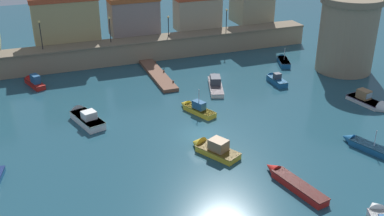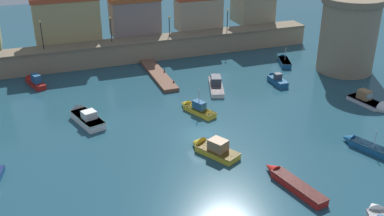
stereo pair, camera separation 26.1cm
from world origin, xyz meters
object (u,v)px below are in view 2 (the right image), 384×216
Objects in this scene: quay_lamp_3 at (227,16)px; moored_boat_2 at (276,79)px; moored_boat_3 at (372,103)px; moored_boat_13 at (215,82)px; quay_lamp_2 at (169,23)px; moored_boat_12 at (195,108)px; quay_lamp_1 at (111,25)px; moored_boat_4 at (211,148)px; moored_boat_0 at (291,182)px; fortress_tower at (348,34)px; quay_lamp_0 at (41,30)px; moored_boat_8 at (284,61)px; moored_boat_6 at (84,116)px; moored_boat_9 at (34,81)px; moored_boat_7 at (364,145)px.

moored_boat_2 is (0.20, -14.81, -4.75)m from quay_lamp_3.
moored_boat_13 is at bearing -140.94° from moored_boat_3.
moored_boat_12 is at bearing -99.54° from quay_lamp_2.
quay_lamp_2 is 0.70× the size of moored_boat_2.
moored_boat_4 is (3.47, -28.14, -4.93)m from quay_lamp_1.
quay_lamp_2 reaches higher than moored_boat_3.
quay_lamp_3 reaches higher than moored_boat_0.
moored_boat_13 is (-7.58, 1.74, -0.01)m from moored_boat_2.
fortress_tower is 29.36m from moored_boat_4.
quay_lamp_0 is 0.82× the size of moored_boat_8.
quay_lamp_1 is (-28.83, 14.06, 0.37)m from fortress_tower.
quay_lamp_3 is 0.50× the size of moored_boat_6.
moored_boat_4 is (-14.21, -28.14, -4.71)m from quay_lamp_3.
quay_lamp_0 is at bearing 180.00° from quay_lamp_3.
moored_boat_6 is at bearing -178.60° from moored_boat_9.
moored_boat_7 is at bearing -152.40° from moored_boat_9.
moored_boat_0 is at bearing -69.19° from moored_boat_3.
moored_boat_4 is at bearing -166.22° from moored_boat_9.
moored_boat_3 is at bearing -109.73° from moored_boat_4.
moored_boat_7 is (9.74, 2.92, -0.01)m from moored_boat_0.
moored_boat_7 reaches higher than moored_boat_6.
fortress_tower reaches higher than quay_lamp_2.
quay_lamp_0 is 26.86m from quay_lamp_3.
quay_lamp_2 is 35.73m from moored_boat_0.
fortress_tower is 9.38m from moored_boat_8.
quay_lamp_2 reaches higher than moored_boat_12.
moored_boat_8 reaches higher than moored_boat_7.
moored_boat_12 is (16.31, -14.54, -0.05)m from moored_boat_9.
quay_lamp_0 is 24.01m from moored_boat_13.
moored_boat_8 is at bearing -90.54° from moored_boat_6.
moored_boat_8 is (19.16, 19.36, -0.09)m from moored_boat_4.
fortress_tower is 35.91m from moored_boat_6.
moored_boat_2 is 0.58× the size of moored_boat_13.
moored_boat_2 is at bearing 162.12° from moored_boat_8.
fortress_tower is at bearing -121.22° from moored_boat_9.
quay_lamp_3 is 11.16m from moored_boat_8.
moored_boat_6 is (2.53, -17.26, -5.08)m from quay_lamp_0.
moored_boat_7 is at bearing 178.41° from moored_boat_2.
moored_boat_12 is at bearing -122.77° from quay_lamp_3.
quay_lamp_0 is 33.40m from moored_boat_8.
fortress_tower is at bearing 147.59° from moored_boat_3.
moored_boat_3 is at bearing -111.64° from fortress_tower.
moored_boat_0 is (16.78, -35.41, -5.22)m from quay_lamp_0.
fortress_tower reaches higher than quay_lamp_1.
quay_lamp_3 is at bearing -55.06° from moored_boat_12.
fortress_tower reaches higher than moored_boat_13.
moored_boat_6 is at bearing 57.86° from moored_boat_12.
moored_boat_8 is at bearing -81.05° from moored_boat_12.
moored_boat_6 is (-15.13, -17.26, -4.54)m from quay_lamp_2.
moored_boat_12 is (-3.25, -19.32, -4.61)m from quay_lamp_2.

